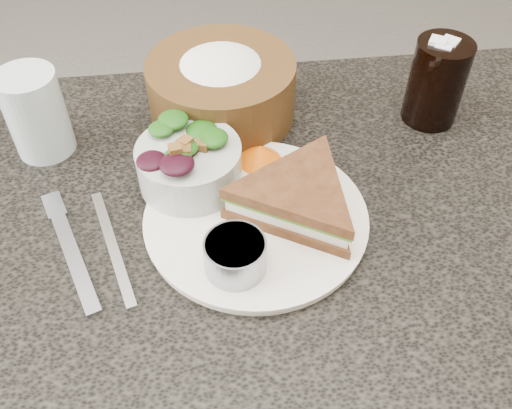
{
  "coord_description": "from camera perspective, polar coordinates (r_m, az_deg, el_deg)",
  "views": [
    {
      "loc": [
        -0.05,
        -0.43,
        1.26
      ],
      "look_at": [
        -0.0,
        0.02,
        0.78
      ],
      "focal_mm": 40.0,
      "sensor_mm": 36.0,
      "label": 1
    }
  ],
  "objects": [
    {
      "name": "orange_wedge",
      "position": [
        0.73,
        0.41,
        5.1
      ],
      "size": [
        0.07,
        0.07,
        0.03
      ],
      "primitive_type": "cone",
      "rotation": [
        0.0,
        0.0,
        0.18
      ],
      "color": "orange",
      "rests_on": "dinner_plate"
    },
    {
      "name": "fork",
      "position": [
        0.68,
        -17.86,
        -4.85
      ],
      "size": [
        0.08,
        0.17,
        0.0
      ],
      "primitive_type": "cube",
      "rotation": [
        0.0,
        0.0,
        0.36
      ],
      "color": "#9DA1AA",
      "rests_on": "dining_table"
    },
    {
      "name": "knife",
      "position": [
        0.67,
        -14.15,
        -4.07
      ],
      "size": [
        0.06,
        0.18,
        0.0
      ],
      "primitive_type": "cube",
      "rotation": [
        0.0,
        0.0,
        0.28
      ],
      "color": "#B5B6B6",
      "rests_on": "dining_table"
    },
    {
      "name": "sandwich",
      "position": [
        0.66,
        4.26,
        0.67
      ],
      "size": [
        0.25,
        0.25,
        0.05
      ],
      "primitive_type": null,
      "rotation": [
        0.0,
        0.0,
        -0.53
      ],
      "color": "brown",
      "rests_on": "dinner_plate"
    },
    {
      "name": "bread_basket",
      "position": [
        0.8,
        -3.5,
        12.3
      ],
      "size": [
        0.26,
        0.26,
        0.12
      ],
      "primitive_type": null,
      "rotation": [
        0.0,
        0.0,
        -0.36
      ],
      "color": "brown",
      "rests_on": "dining_table"
    },
    {
      "name": "cola_glass",
      "position": [
        0.82,
        17.7,
        11.93
      ],
      "size": [
        0.09,
        0.09,
        0.13
      ],
      "primitive_type": null,
      "rotation": [
        0.0,
        0.0,
        0.15
      ],
      "color": "black",
      "rests_on": "dining_table"
    },
    {
      "name": "dressing_ramekin",
      "position": [
        0.61,
        -2.08,
        -5.14
      ],
      "size": [
        0.08,
        0.08,
        0.04
      ],
      "primitive_type": "cylinder",
      "rotation": [
        0.0,
        0.0,
        -0.12
      ],
      "color": "gray",
      "rests_on": "dinner_plate"
    },
    {
      "name": "salad_bowl",
      "position": [
        0.69,
        -6.73,
        4.56
      ],
      "size": [
        0.16,
        0.16,
        0.07
      ],
      "primitive_type": null,
      "rotation": [
        0.0,
        0.0,
        0.28
      ],
      "color": "#AAB2AD",
      "rests_on": "dinner_plate"
    },
    {
      "name": "water_glass",
      "position": [
        0.79,
        -21.14,
        8.5
      ],
      "size": [
        0.09,
        0.09,
        0.12
      ],
      "primitive_type": "cylinder",
      "rotation": [
        0.0,
        0.0,
        0.18
      ],
      "color": "silver",
      "rests_on": "dining_table"
    },
    {
      "name": "dining_table",
      "position": [
        0.98,
        0.22,
        -17.17
      ],
      "size": [
        1.0,
        0.7,
        0.75
      ],
      "primitive_type": "cube",
      "color": "black",
      "rests_on": "floor"
    },
    {
      "name": "dinner_plate",
      "position": [
        0.67,
        -0.0,
        -1.41
      ],
      "size": [
        0.26,
        0.26,
        0.01
      ],
      "primitive_type": "cylinder",
      "color": "white",
      "rests_on": "dining_table"
    }
  ]
}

